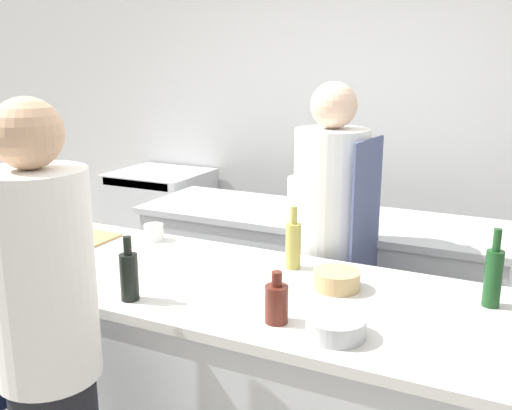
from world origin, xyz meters
TOP-DOWN VIEW (x-y plane):
  - wall_back at (0.00, 2.13)m, footprint 8.00×0.06m
  - prep_counter at (0.00, 0.00)m, footprint 2.33×0.90m
  - pass_counter at (0.02, 1.19)m, footprint 2.26×0.72m
  - oven_range at (-1.54, 1.75)m, footprint 0.72×0.66m
  - chef_at_prep_near at (-0.23, -0.75)m, footprint 0.37×0.36m
  - chef_at_stove at (0.26, 0.69)m, footprint 0.40×0.38m
  - bottle_olive_oil at (0.38, -0.26)m, footprint 0.08×0.08m
  - bottle_vinegar at (-0.22, -0.33)m, footprint 0.07×0.07m
  - bottle_wine at (1.06, 0.22)m, footprint 0.07×0.07m
  - bottle_cooking_oil at (0.22, 0.27)m, footprint 0.07×0.07m
  - bowl_mixing_large at (0.48, 0.13)m, footprint 0.19×0.19m
  - bowl_prep_small at (0.60, -0.27)m, footprint 0.21×0.21m
  - cup at (-0.58, 0.34)m, footprint 0.10×0.10m
  - cutting_board at (-0.94, 0.19)m, footprint 0.33×0.26m
  - stockpot at (-0.00, 1.04)m, footprint 0.24×0.24m

SIDE VIEW (x-z plane):
  - pass_counter at x=0.02m, z-range 0.00..0.88m
  - prep_counter at x=0.00m, z-range 0.00..0.88m
  - oven_range at x=-1.54m, z-range 0.00..0.92m
  - chef_at_stove at x=0.26m, z-range 0.00..1.69m
  - chef_at_prep_near at x=-0.23m, z-range 0.01..1.70m
  - cutting_board at x=-0.94m, z-range 0.88..0.89m
  - bowl_prep_small at x=0.60m, z-range 0.88..0.95m
  - bowl_mixing_large at x=0.48m, z-range 0.88..0.96m
  - cup at x=-0.58m, z-range 0.88..0.97m
  - bottle_olive_oil at x=0.38m, z-range 0.86..1.05m
  - bottle_vinegar at x=-0.22m, z-range 0.86..1.11m
  - bottle_cooking_oil at x=0.22m, z-range 0.85..1.14m
  - bottle_wine at x=1.06m, z-range 0.85..1.16m
  - stockpot at x=0.00m, z-range 0.88..1.14m
  - wall_back at x=0.00m, z-range 0.00..2.80m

